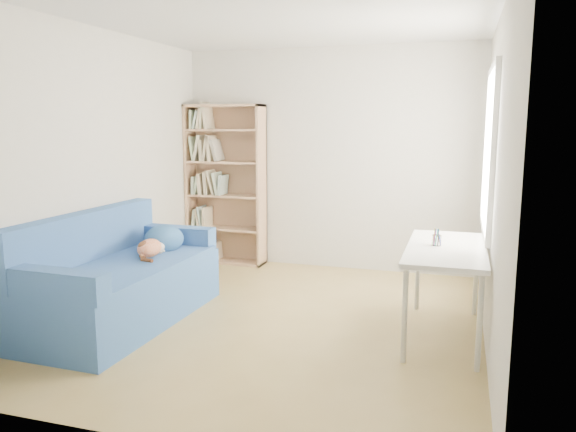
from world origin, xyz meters
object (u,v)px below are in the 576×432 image
Objects in this scene: sofa at (120,281)px; desk at (446,255)px; bookshelf at (226,191)px; pen_cup at (437,239)px.

desk is (2.74, 0.46, 0.32)m from sofa.
sofa is 2.79m from desk.
bookshelf is at bearing 89.89° from sofa.
sofa is 13.58× the size of pen_cup.
pen_cup is at bearing -33.57° from bookshelf.
bookshelf is 1.45× the size of desk.
pen_cup is (2.66, 0.49, 0.44)m from sofa.
sofa is 2.27m from bookshelf.
pen_cup is at bearing 11.82° from sofa.
pen_cup is (-0.08, 0.03, 0.12)m from desk.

